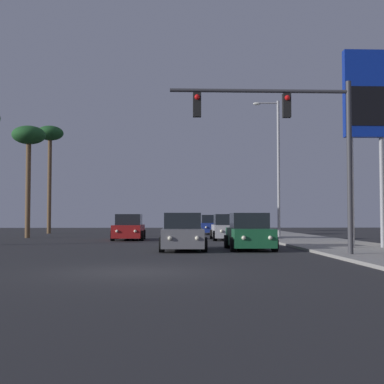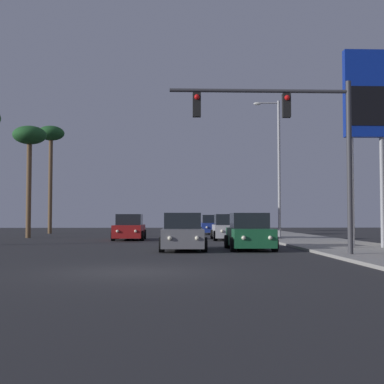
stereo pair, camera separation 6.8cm
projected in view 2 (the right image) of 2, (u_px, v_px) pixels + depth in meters
ground_plane at (130, 272)px, 14.57m from camera, size 120.00×120.00×0.00m
sidewalk_right at (352, 248)px, 24.90m from camera, size 5.00×60.00×0.12m
car_silver at (227, 228)px, 34.89m from camera, size 2.04×4.33×1.68m
car_green at (250, 233)px, 24.38m from camera, size 2.04×4.32×1.68m
car_red at (129, 228)px, 34.74m from camera, size 2.04×4.32×1.68m
car_blue at (212, 225)px, 46.89m from camera, size 2.04×4.34×1.68m
car_grey at (182, 233)px, 23.95m from camera, size 2.04×4.32×1.68m
traffic_light_mast at (298, 131)px, 19.98m from camera, size 6.84×0.36×6.50m
street_lamp at (277, 161)px, 34.85m from camera, size 1.74×0.24×9.00m
gas_station_sign at (366, 105)px, 24.33m from camera, size 2.00×0.42×9.00m
palm_tree_far at (51, 140)px, 48.56m from camera, size 2.40×2.40×9.78m
palm_tree_mid at (30, 141)px, 38.53m from camera, size 2.40×2.40×8.07m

